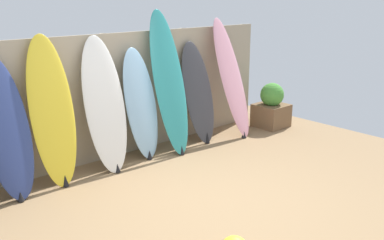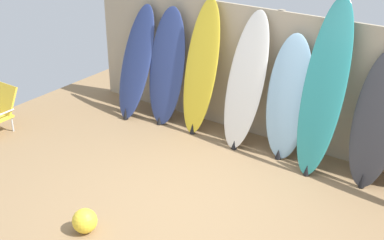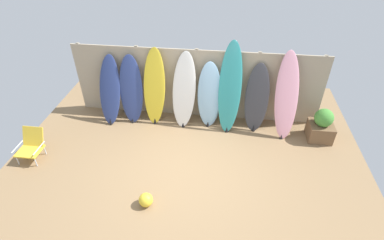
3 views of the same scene
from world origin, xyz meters
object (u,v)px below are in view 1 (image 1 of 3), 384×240
(surfboard_teal_5, at_px, (169,83))
(surfboard_pink_7, at_px, (231,78))
(surfboard_skyblue_4, at_px, (141,104))
(planter_box, at_px, (271,107))
(surfboard_charcoal_6, at_px, (198,93))
(surfboard_white_3, at_px, (105,105))
(surfboard_yellow_2, at_px, (52,113))
(surfboard_navy_1, at_px, (6,130))

(surfboard_teal_5, bearing_deg, surfboard_pink_7, -2.50)
(surfboard_skyblue_4, xyz_separation_m, planter_box, (2.63, -0.31, -0.44))
(surfboard_pink_7, bearing_deg, surfboard_charcoal_6, 169.31)
(surfboard_pink_7, bearing_deg, surfboard_white_3, 177.77)
(surfboard_teal_5, bearing_deg, surfboard_yellow_2, 178.25)
(surfboard_skyblue_4, bearing_deg, surfboard_white_3, -177.14)
(planter_box, bearing_deg, surfboard_yellow_2, 175.62)
(surfboard_white_3, bearing_deg, surfboard_pink_7, -2.23)
(surfboard_yellow_2, relative_size, surfboard_teal_5, 0.88)
(surfboard_charcoal_6, bearing_deg, surfboard_white_3, -179.05)
(surfboard_yellow_2, xyz_separation_m, planter_box, (3.96, -0.30, -0.57))
(surfboard_navy_1, xyz_separation_m, surfboard_skyblue_4, (1.90, 0.04, -0.04))
(surfboard_skyblue_4, relative_size, surfboard_pink_7, 0.82)
(surfboard_navy_1, bearing_deg, surfboard_pink_7, -1.26)
(surfboard_navy_1, height_order, planter_box, surfboard_navy_1)
(surfboard_navy_1, xyz_separation_m, planter_box, (4.53, -0.27, -0.48))
(surfboard_teal_5, bearing_deg, surfboard_white_3, 178.10)
(surfboard_pink_7, height_order, planter_box, surfboard_pink_7)
(surfboard_white_3, height_order, surfboard_skyblue_4, surfboard_white_3)
(surfboard_pink_7, relative_size, planter_box, 2.45)
(surfboard_white_3, relative_size, surfboard_teal_5, 0.85)
(surfboard_charcoal_6, distance_m, planter_box, 1.60)
(surfboard_teal_5, height_order, surfboard_charcoal_6, surfboard_teal_5)
(surfboard_teal_5, bearing_deg, surfboard_skyblue_4, 172.03)
(surfboard_yellow_2, bearing_deg, surfboard_teal_5, -1.75)
(surfboard_skyblue_4, bearing_deg, surfboard_yellow_2, -179.53)
(surfboard_yellow_2, height_order, planter_box, surfboard_yellow_2)
(surfboard_navy_1, relative_size, surfboard_pink_7, 0.86)
(surfboard_navy_1, bearing_deg, surfboard_yellow_2, 3.09)
(surfboard_teal_5, bearing_deg, planter_box, -6.57)
(surfboard_navy_1, height_order, surfboard_yellow_2, surfboard_yellow_2)
(surfboard_skyblue_4, xyz_separation_m, surfboard_teal_5, (0.47, -0.07, 0.25))
(surfboard_navy_1, xyz_separation_m, surfboard_white_3, (1.30, 0.01, 0.06))
(surfboard_charcoal_6, relative_size, surfboard_pink_7, 0.82)
(surfboard_skyblue_4, distance_m, planter_box, 2.68)
(surfboard_navy_1, distance_m, surfboard_charcoal_6, 3.02)
(surfboard_navy_1, relative_size, surfboard_skyblue_4, 1.04)
(surfboard_white_3, relative_size, planter_box, 2.25)
(surfboard_yellow_2, distance_m, surfboard_skyblue_4, 1.34)
(surfboard_white_3, relative_size, surfboard_pink_7, 0.92)
(surfboard_skyblue_4, relative_size, surfboard_teal_5, 0.76)
(surfboard_teal_5, relative_size, surfboard_charcoal_6, 1.32)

